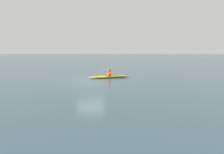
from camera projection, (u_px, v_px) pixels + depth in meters
ground_plane at (91, 81)px, 17.72m from camera, size 160.00×160.00×0.00m
kayak at (109, 77)px, 19.49m from camera, size 4.22×1.94×0.25m
kayaker at (109, 72)px, 19.43m from camera, size 0.78×2.32×0.77m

